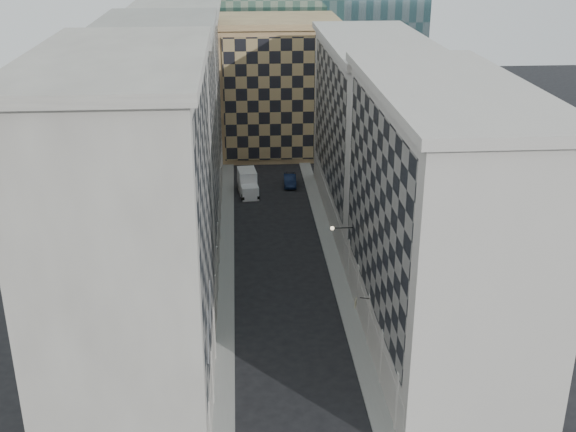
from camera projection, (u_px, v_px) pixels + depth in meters
name	position (u px, v px, depth m)	size (l,w,h in m)	color
sidewalk_west	(226.00, 264.00, 70.10)	(1.50, 100.00, 0.15)	gray
sidewalk_east	(334.00, 261.00, 70.79)	(1.50, 100.00, 0.15)	gray
bldg_left_a	(133.00, 234.00, 47.74)	(10.80, 22.80, 23.70)	#9A948B
bldg_left_b	(163.00, 146.00, 68.23)	(10.80, 22.80, 22.70)	gray
bldg_left_c	(179.00, 98.00, 88.73)	(10.80, 22.80, 21.70)	#9A948B
bldg_right_a	(438.00, 222.00, 53.43)	(10.80, 26.80, 20.70)	beige
bldg_right_b	(373.00, 131.00, 78.53)	(10.80, 28.80, 19.70)	beige
tan_block	(278.00, 86.00, 102.01)	(16.80, 14.80, 18.80)	#A27C56
flagpoles_left	(209.00, 320.00, 44.90)	(0.10, 6.33, 2.33)	gray
bracket_lamp	(334.00, 228.00, 62.87)	(1.98, 0.36, 0.36)	black
box_truck	(248.00, 184.00, 88.13)	(2.62, 5.35, 2.83)	white
dark_car	(290.00, 180.00, 91.04)	(1.51, 4.32, 1.42)	#0D1832
shop_sign	(356.00, 302.00, 55.47)	(1.20, 0.64, 0.74)	black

